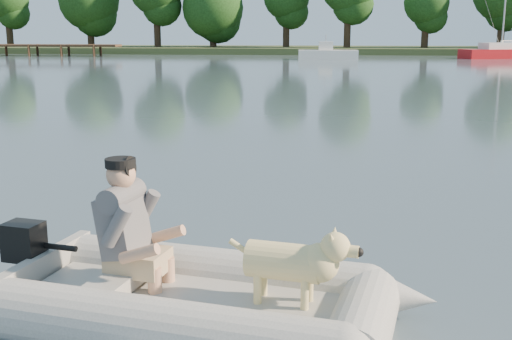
# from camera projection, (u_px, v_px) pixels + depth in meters

# --- Properties ---
(water) EXTENTS (160.00, 160.00, 0.00)m
(water) POSITION_uv_depth(u_px,v_px,m) (229.00, 310.00, 5.62)
(water) COLOR #4F5F6B
(water) RESTS_ON ground
(shore_bank) EXTENTS (160.00, 12.00, 0.70)m
(shore_bank) POSITION_uv_depth(u_px,v_px,m) (310.00, 50.00, 65.85)
(shore_bank) COLOR #47512D
(shore_bank) RESTS_ON water
(dock) EXTENTS (18.00, 2.00, 1.04)m
(dock) POSITION_uv_depth(u_px,v_px,m) (23.00, 50.00, 58.42)
(dock) COLOR #4C331E
(dock) RESTS_ON water
(dinghy) EXTENTS (5.51, 4.43, 1.44)m
(dinghy) POSITION_uv_depth(u_px,v_px,m) (203.00, 252.00, 5.26)
(dinghy) COLOR gray
(dinghy) RESTS_ON water
(man) EXTENTS (0.87, 0.79, 1.12)m
(man) POSITION_uv_depth(u_px,v_px,m) (125.00, 220.00, 5.47)
(man) COLOR #58575C
(man) RESTS_ON dinghy
(dog) EXTENTS (1.02, 0.54, 0.65)m
(dog) POSITION_uv_depth(u_px,v_px,m) (284.00, 268.00, 5.13)
(dog) COLOR #D6C27B
(dog) RESTS_ON dinghy
(outboard_motor) EXTENTS (0.48, 0.38, 0.82)m
(outboard_motor) POSITION_uv_depth(u_px,v_px,m) (26.00, 264.00, 5.82)
(outboard_motor) COLOR black
(outboard_motor) RESTS_ON dinghy
(motorboat) EXTENTS (4.93, 1.98, 2.07)m
(motorboat) POSITION_uv_depth(u_px,v_px,m) (328.00, 48.00, 51.25)
(motorboat) COLOR white
(motorboat) RESTS_ON water
(sailboat) EXTENTS (7.97, 4.44, 10.50)m
(sailboat) POSITION_uv_depth(u_px,v_px,m) (505.00, 53.00, 53.56)
(sailboat) COLOR #B21419
(sailboat) RESTS_ON water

